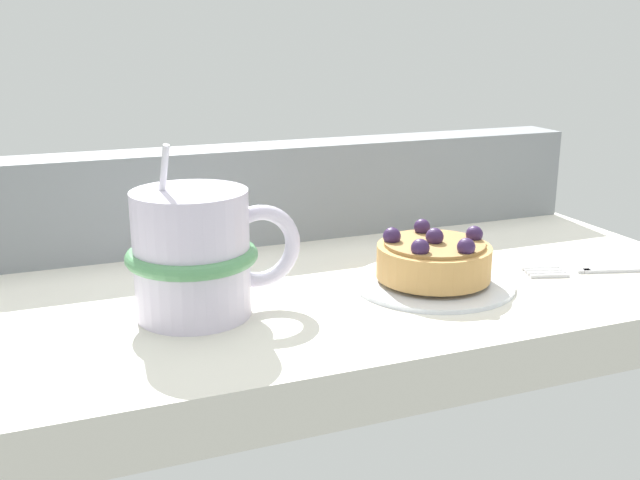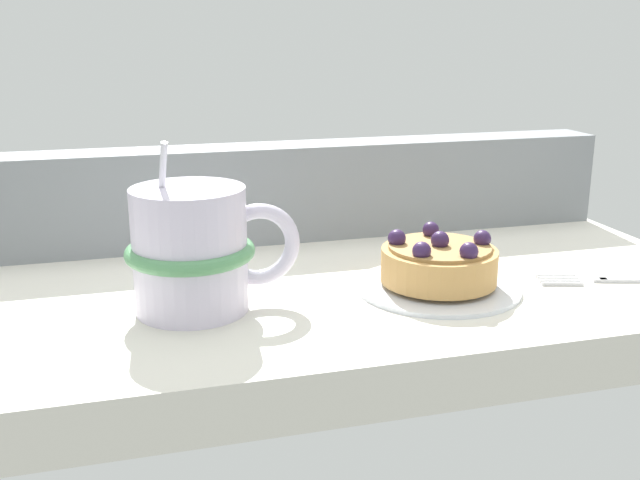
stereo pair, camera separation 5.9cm
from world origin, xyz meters
The scene contains 6 objects.
ground_plane centered at (0.00, 0.00, -2.06)cm, with size 66.36×34.29×4.13cm, color silver.
window_rail_back centered at (0.00, 14.42, 4.82)cm, with size 65.04×5.44×9.65cm, color gray.
dessert_plate centered at (6.88, -4.67, 0.34)cm, with size 13.68×13.68×0.73cm.
raspberry_tart centered at (6.86, -4.68, 2.36)cm, with size 9.59×9.59×4.28cm.
coffee_mug centered at (-13.02, -3.83, 4.81)cm, with size 13.48×9.85×13.17cm.
dessert_fork centered at (24.17, -7.64, 0.30)cm, with size 17.28×6.52×0.60cm.
Camera 1 is at (-23.95, -56.59, 21.12)cm, focal length 41.84 mm.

